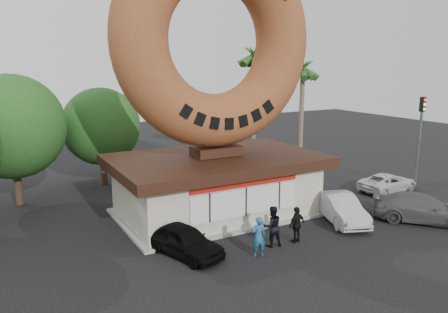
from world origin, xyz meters
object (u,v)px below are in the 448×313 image
street_lamp (128,116)px  person_center (272,226)px  giant_donut (216,41)px  donut_shop (217,183)px  car_grey (423,208)px  person_left (258,237)px  car_white (388,182)px  car_silver (340,208)px  car_black (184,240)px  traffic_signal (420,131)px  person_right (297,224)px

street_lamp → person_center: size_ratio=4.20×
giant_donut → street_lamp: 11.26m
street_lamp → person_center: 15.68m
donut_shop → car_grey: bearing=-35.6°
donut_shop → person_left: (-1.01, -5.75, -0.87)m
car_white → car_silver: bearing=106.5°
donut_shop → street_lamp: (-1.86, 10.02, 2.72)m
person_center → car_black: (-3.88, 1.06, -0.28)m
giant_donut → car_white: bearing=-7.9°
person_left → car_silver: person_left is taller
car_white → person_left: bearing=102.7°
donut_shop → giant_donut: size_ratio=1.01×
donut_shop → traffic_signal: size_ratio=1.84×
street_lamp → person_center: (1.99, -15.15, -3.53)m
car_white → person_center: bearing=101.6°
giant_donut → car_white: 14.74m
car_black → street_lamp: bearing=63.6°
person_center → car_grey: 8.86m
person_left → car_silver: (6.16, 1.51, -0.18)m
person_center → person_left: bearing=40.6°
donut_shop → person_right: size_ratio=6.48×
traffic_signal → car_silver: traffic_signal is taller
car_white → giant_donut: bearing=76.9°
person_left → car_white: bearing=-147.5°
person_center → car_silver: bearing=-157.7°
donut_shop → car_silver: bearing=-39.5°
giant_donut → street_lamp: bearing=100.5°
person_center → person_right: (1.27, -0.18, -0.09)m
street_lamp → car_white: size_ratio=1.89×
traffic_signal → person_right: 13.37m
traffic_signal → person_left: bearing=-165.9°
traffic_signal → person_center: (-13.87, -3.14, -2.91)m
car_silver → car_white: (6.62, 2.64, -0.13)m
giant_donut → person_right: (1.40, -5.33, -8.46)m
donut_shop → car_black: size_ratio=2.85×
car_silver → car_white: 7.12m
giant_donut → person_center: bearing=-88.5°
car_black → person_right: bearing=-32.3°
street_lamp → person_left: bearing=-86.9°
car_silver → car_black: bearing=-161.7°
car_white → car_grey: bearing=143.7°
street_lamp → car_black: 14.72m
traffic_signal → person_center: traffic_signal is taller
street_lamp → traffic_signal: street_lamp is taller
car_black → car_grey: size_ratio=0.78×
person_center → car_grey: size_ratio=0.38×
car_grey → car_white: bearing=16.8°
traffic_signal → car_white: bearing=170.2°
person_center → car_white: size_ratio=0.45×
traffic_signal → person_right: (-12.60, -3.32, -3.00)m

